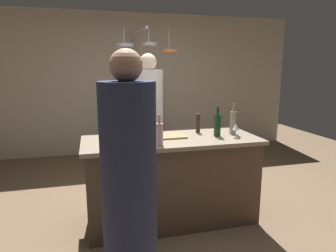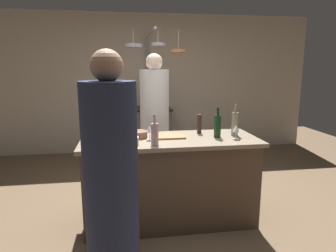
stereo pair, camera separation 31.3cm
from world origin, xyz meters
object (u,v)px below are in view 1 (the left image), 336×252
(wine_bottle_dark, at_px, (116,135))
(wine_bottle_white, at_px, (233,122))
(wine_bottle_red, at_px, (217,125))
(mixing_bowl_ceramic, at_px, (132,142))
(stove_range, at_px, (137,132))
(mixing_bowl_wooden, at_px, (138,135))
(wine_bottle_rose, at_px, (159,134))
(wine_bottle_green, at_px, (129,125))
(pepper_mill, at_px, (198,123))
(wine_glass_by_chef, at_px, (236,128))
(bar_stool_left, at_px, (130,222))
(chef, at_px, (149,128))
(wine_glass_near_left_guest, at_px, (152,130))
(guest_left, at_px, (129,192))
(cutting_board, at_px, (170,136))

(wine_bottle_dark, height_order, wine_bottle_white, wine_bottle_white)
(wine_bottle_red, height_order, mixing_bowl_ceramic, wine_bottle_red)
(stove_range, xyz_separation_m, mixing_bowl_wooden, (-0.33, -2.36, 0.49))
(wine_bottle_rose, height_order, wine_bottle_green, wine_bottle_green)
(wine_bottle_rose, distance_m, wine_bottle_green, 0.52)
(pepper_mill, xyz_separation_m, wine_glass_by_chef, (0.29, -0.32, 0.00))
(bar_stool_left, bearing_deg, mixing_bowl_wooden, 74.70)
(wine_bottle_white, distance_m, mixing_bowl_ceramic, 1.16)
(chef, bearing_deg, wine_bottle_rose, -96.10)
(bar_stool_left, bearing_deg, wine_glass_near_left_guest, 62.42)
(bar_stool_left, distance_m, wine_glass_near_left_guest, 0.92)
(mixing_bowl_wooden, bearing_deg, stove_range, 82.08)
(wine_bottle_rose, xyz_separation_m, wine_bottle_green, (-0.22, 0.47, 0.01))
(chef, distance_m, mixing_bowl_wooden, 0.88)
(guest_left, bearing_deg, wine_bottle_rose, 63.18)
(wine_bottle_red, xyz_separation_m, wine_glass_near_left_guest, (-0.70, -0.01, -0.02))
(chef, height_order, mixing_bowl_wooden, chef)
(wine_glass_by_chef, bearing_deg, cutting_board, 164.42)
(chef, xyz_separation_m, wine_bottle_green, (-0.35, -0.70, 0.19))
(wine_bottle_green, height_order, wine_bottle_red, wine_bottle_red)
(cutting_board, xyz_separation_m, wine_bottle_green, (-0.40, 0.17, 0.11))
(pepper_mill, height_order, wine_glass_by_chef, pepper_mill)
(bar_stool_left, relative_size, mixing_bowl_ceramic, 3.27)
(guest_left, height_order, wine_bottle_white, guest_left)
(chef, xyz_separation_m, wine_bottle_red, (0.55, -0.95, 0.19))
(wine_glass_near_left_guest, bearing_deg, wine_bottle_dark, -150.40)
(wine_bottle_white, relative_size, mixing_bowl_wooden, 1.63)
(cutting_board, bearing_deg, wine_bottle_white, -1.38)
(mixing_bowl_ceramic, bearing_deg, wine_glass_near_left_guest, 36.52)
(cutting_board, bearing_deg, bar_stool_left, -127.55)
(chef, relative_size, wine_glass_by_chef, 12.26)
(wine_bottle_green, xyz_separation_m, wine_bottle_red, (0.90, -0.25, 0.00))
(wine_bottle_rose, bearing_deg, cutting_board, 58.89)
(chef, height_order, pepper_mill, chef)
(wine_bottle_dark, height_order, wine_glass_near_left_guest, wine_bottle_dark)
(stove_range, distance_m, wine_bottle_dark, 2.81)
(mixing_bowl_ceramic, bearing_deg, wine_bottle_red, 10.50)
(wine_bottle_dark, xyz_separation_m, wine_bottle_red, (1.07, 0.22, -0.00))
(chef, distance_m, bar_stool_left, 1.67)
(wine_bottle_rose, bearing_deg, wine_bottle_white, 17.52)
(wine_bottle_rose, height_order, mixing_bowl_ceramic, wine_bottle_rose)
(wine_glass_by_chef, distance_m, mixing_bowl_ceramic, 1.09)
(stove_range, bearing_deg, pepper_mill, -81.09)
(guest_left, relative_size, mixing_bowl_wooden, 8.50)
(wine_bottle_green, bearing_deg, bar_stool_left, -97.70)
(wine_bottle_white, bearing_deg, mixing_bowl_ceramic, -168.66)
(wine_bottle_white, distance_m, wine_glass_by_chef, 0.18)
(wine_bottle_white, bearing_deg, stove_range, 106.17)
(wine_bottle_dark, bearing_deg, guest_left, -88.37)
(cutting_board, bearing_deg, wine_bottle_rose, -121.11)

